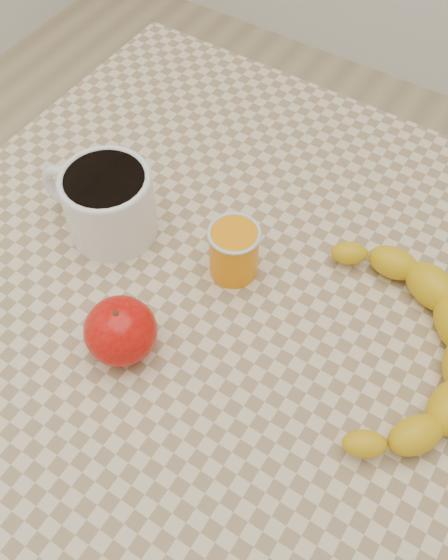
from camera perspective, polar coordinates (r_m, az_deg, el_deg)
The scene contains 6 objects.
ground at distance 1.43m, azimuth 0.00°, elevation -18.00°, with size 3.00×3.00×0.00m, color tan.
table at distance 0.82m, azimuth 0.00°, elevation -4.26°, with size 0.80×0.80×0.75m.
coffee_mug at distance 0.78m, azimuth -10.67°, elevation 7.12°, with size 0.16×0.12×0.09m.
orange_juice_glass at distance 0.73m, azimuth 0.91°, elevation 2.68°, with size 0.06×0.06×0.07m.
apple at distance 0.68m, azimuth -9.43°, elevation -4.61°, with size 0.09×0.09×0.07m.
banana at distance 0.70m, azimuth 16.00°, elevation -5.72°, with size 0.31×0.37×0.05m, color gold, non-canonical shape.
Camera 1 is at (0.23, -0.35, 1.37)m, focal length 40.00 mm.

